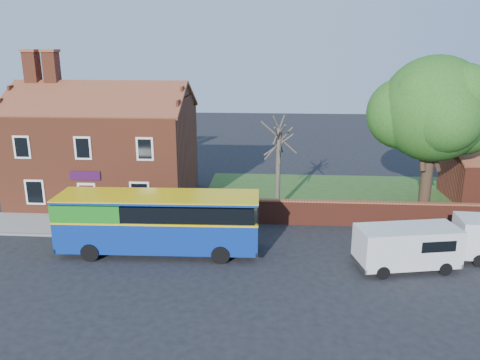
{
  "coord_description": "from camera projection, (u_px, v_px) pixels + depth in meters",
  "views": [
    {
      "loc": [
        4.95,
        -20.82,
        10.65
      ],
      "look_at": [
        3.17,
        5.0,
        3.39
      ],
      "focal_mm": 35.0,
      "sensor_mm": 36.0,
      "label": 1
    }
  ],
  "objects": [
    {
      "name": "pavement",
      "position": [
        79.0,
        225.0,
        29.18
      ],
      "size": [
        18.0,
        3.5,
        0.12
      ],
      "primitive_type": "cube",
      "color": "gray",
      "rests_on": "ground"
    },
    {
      "name": "bus",
      "position": [
        152.0,
        220.0,
        24.97
      ],
      "size": [
        10.72,
        2.97,
        3.24
      ],
      "rotation": [
        0.0,
        0.0,
        0.03
      ],
      "color": "navy",
      "rests_on": "ground"
    },
    {
      "name": "large_tree",
      "position": [
        434.0,
        112.0,
        29.84
      ],
      "size": [
        8.49,
        6.72,
        10.36
      ],
      "color": "black",
      "rests_on": "ground"
    },
    {
      "name": "shop_building",
      "position": [
        106.0,
        153.0,
        33.79
      ],
      "size": [
        12.3,
        8.13,
        10.5
      ],
      "color": "brown",
      "rests_on": "ground"
    },
    {
      "name": "bare_tree",
      "position": [
        278.0,
        165.0,
        31.41
      ],
      "size": [
        2.3,
        2.74,
        6.14
      ],
      "color": "#4C4238",
      "rests_on": "ground"
    },
    {
      "name": "kerb",
      "position": [
        67.0,
        236.0,
        27.49
      ],
      "size": [
        18.0,
        0.15,
        0.14
      ],
      "primitive_type": "cube",
      "color": "slate",
      "rests_on": "ground"
    },
    {
      "name": "ground",
      "position": [
        169.0,
        271.0,
        23.2
      ],
      "size": [
        120.0,
        120.0,
        0.0
      ],
      "primitive_type": "plane",
      "color": "black",
      "rests_on": "ground"
    },
    {
      "name": "van_near",
      "position": [
        407.0,
        246.0,
        23.22
      ],
      "size": [
        5.27,
        2.91,
        2.19
      ],
      "rotation": [
        0.0,
        0.0,
        0.19
      ],
      "color": "silver",
      "rests_on": "ground"
    },
    {
      "name": "grass_strip",
      "position": [
        379.0,
        197.0,
        34.82
      ],
      "size": [
        26.0,
        12.0,
        0.04
      ],
      "primitive_type": "cube",
      "color": "#426B28",
      "rests_on": "ground"
    },
    {
      "name": "boundary_wall",
      "position": [
        401.0,
        214.0,
        28.85
      ],
      "size": [
        22.0,
        0.38,
        1.6
      ],
      "color": "maroon",
      "rests_on": "ground"
    }
  ]
}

